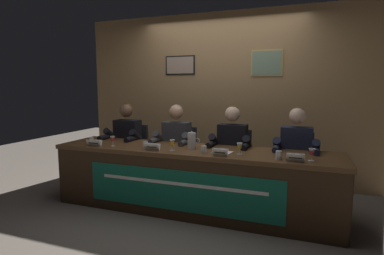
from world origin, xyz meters
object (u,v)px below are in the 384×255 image
at_px(panelist_far_left, 125,140).
at_px(nameplate_center_left, 152,147).
at_px(juice_glass_center_left, 172,143).
at_px(juice_glass_far_right, 312,152).
at_px(panelist_center_left, 174,143).
at_px(panelist_far_right, 296,152).
at_px(chair_center_right, 234,165).
at_px(water_cup_far_left, 91,141).
at_px(panelist_center_right, 231,147).
at_px(nameplate_center_right, 220,152).
at_px(water_cup_center_right, 204,150).
at_px(nameplate_far_left, 94,143).
at_px(water_cup_center_left, 145,146).
at_px(juice_glass_center_right, 240,146).
at_px(nameplate_far_right, 295,158).
at_px(juice_glass_far_left, 113,139).
at_px(chair_far_right, 295,171).
at_px(chair_center_left, 180,160).
at_px(water_pitcher_central, 192,141).
at_px(document_stack_center_right, 222,152).
at_px(water_cup_far_right, 279,155).
at_px(chair_far_left, 132,156).
at_px(conference_table, 189,170).

bearing_deg(panelist_far_left, nameplate_center_left, -38.98).
xyz_separation_m(juice_glass_center_left, juice_glass_far_right, (1.49, 0.01, 0.00)).
bearing_deg(panelist_center_left, panelist_far_right, 0.00).
height_order(chair_center_right, juice_glass_far_right, chair_center_right).
relative_size(water_cup_far_left, panelist_center_right, 0.07).
distance_m(nameplate_center_right, water_cup_center_right, 0.21).
distance_m(nameplate_far_left, water_cup_far_left, 0.16).
xyz_separation_m(panelist_center_left, water_cup_center_left, (-0.12, -0.57, 0.06)).
distance_m(juice_glass_center_right, nameplate_far_right, 0.60).
height_order(juice_glass_far_left, nameplate_center_left, juice_glass_far_left).
distance_m(juice_glass_far_left, nameplate_far_right, 2.14).
height_order(juice_glass_center_left, nameplate_far_right, juice_glass_center_left).
xyz_separation_m(nameplate_far_left, chair_far_right, (2.33, 0.84, -0.34)).
distance_m(water_cup_center_right, chair_far_right, 1.27).
height_order(panelist_far_left, panelist_center_right, same).
distance_m(chair_center_left, chair_center_right, 0.77).
distance_m(water_cup_center_left, juice_glass_center_right, 1.10).
bearing_deg(water_pitcher_central, nameplate_far_right, -12.38).
bearing_deg(nameplate_center_right, nameplate_far_right, 1.12).
xyz_separation_m(juice_glass_far_left, chair_center_right, (1.35, 0.75, -0.39)).
height_order(nameplate_far_right, document_stack_center_right, nameplate_far_right).
xyz_separation_m(chair_center_left, panelist_center_right, (0.77, -0.20, 0.28)).
relative_size(panelist_far_right, water_cup_far_right, 14.57).
xyz_separation_m(water_cup_far_left, nameplate_center_left, (0.91, -0.08, 0.00)).
relative_size(chair_center_right, chair_far_right, 1.00).
bearing_deg(chair_far_right, juice_glass_center_left, -150.51).
relative_size(juice_glass_center_left, chair_far_right, 0.14).
relative_size(nameplate_far_left, nameplate_center_right, 1.22).
distance_m(chair_center_left, document_stack_center_right, 1.08).
bearing_deg(nameplate_far_right, chair_center_right, 133.38).
bearing_deg(chair_center_left, juice_glass_center_left, -74.15).
distance_m(chair_center_left, nameplate_center_right, 1.21).
bearing_deg(nameplate_center_left, juice_glass_far_left, 173.51).
bearing_deg(nameplate_center_right, document_stack_center_right, 97.23).
distance_m(water_cup_far_left, panelist_far_right, 2.51).
distance_m(chair_center_left, nameplate_far_right, 1.79).
xyz_separation_m(nameplate_center_right, juice_glass_far_right, (0.90, 0.10, 0.05)).
bearing_deg(juice_glass_center_left, water_cup_far_left, 179.29).
height_order(panelist_center_left, nameplate_center_left, panelist_center_left).
relative_size(water_cup_center_right, juice_glass_far_right, 0.69).
relative_size(chair_far_left, juice_glass_far_right, 7.35).
bearing_deg(panelist_far_right, panelist_center_right, 180.00).
distance_m(nameplate_center_right, panelist_far_right, 0.98).
distance_m(chair_far_left, water_cup_center_left, 1.06).
height_order(panelist_center_right, document_stack_center_right, panelist_center_right).
distance_m(water_cup_center_left, chair_far_right, 1.86).
bearing_deg(juice_glass_far_right, juice_glass_center_right, 175.38).
bearing_deg(panelist_far_right, chair_center_left, 172.60).
height_order(juice_glass_center_left, chair_center_right, chair_center_right).
bearing_deg(nameplate_far_left, conference_table, 7.89).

